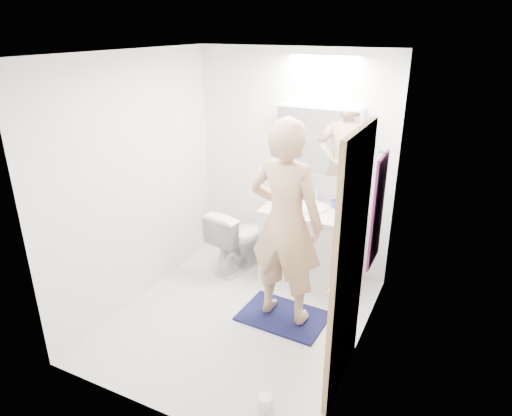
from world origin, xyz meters
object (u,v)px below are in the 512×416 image
Objects in this scene: vanity_cabinet at (308,247)px; toilet_paper_roll at (265,402)px; soap_bottle_b at (301,193)px; soap_bottle_a at (285,190)px; toothbrush_cup at (335,204)px; medicine_cabinet at (318,140)px; person at (286,223)px; toilet at (238,239)px.

vanity_cabinet reaches higher than toilet_paper_roll.
toilet_paper_roll is (0.53, -2.02, -0.86)m from soap_bottle_b.
soap_bottle_a is at bearing 156.14° from vanity_cabinet.
toothbrush_cup is (0.56, 0.01, -0.08)m from soap_bottle_a.
medicine_cabinet is 4.67× the size of soap_bottle_b.
soap_bottle_b is at bearing -74.23° from person.
toilet_paper_roll is at bearing -70.60° from soap_bottle_a.
person is (0.84, -0.66, 0.62)m from toilet.
soap_bottle_a reaches higher than soap_bottle_b.
soap_bottle_b is 2.10× the size of toothbrush_cup.
vanity_cabinet is 1.02× the size of medicine_cabinet.
person is 17.04× the size of toilet_paper_roll.
soap_bottle_b is at bearing 9.64° from soap_bottle_a.
person is (0.05, -0.77, 0.60)m from vanity_cabinet.
toilet is at bearing 123.56° from toilet_paper_roll.
vanity_cabinet is at bearing -86.25° from medicine_cabinet.
soap_bottle_a is (-0.34, 0.15, 0.55)m from vanity_cabinet.
vanity_cabinet is at bearing -143.83° from toothbrush_cup.
soap_bottle_a is at bearing 109.40° from toilet_paper_roll.
toothbrush_cup is at bearing -97.03° from person.
toilet is (-0.77, -0.33, -1.13)m from medicine_cabinet.
person is 8.02× the size of soap_bottle_a.
soap_bottle_b is (0.62, 0.30, 0.55)m from toilet.
soap_bottle_b is 0.39m from toothbrush_cup.
medicine_cabinet is 1.20× the size of toilet.
vanity_cabinet reaches higher than toilet.
vanity_cabinet is 0.98m from person.
soap_bottle_a is at bearing -170.36° from soap_bottle_b.
toothbrush_cup reaches higher than toilet.
soap_bottle_b is (-0.22, 0.95, -0.07)m from person.
medicine_cabinet is 1.11m from person.
medicine_cabinet reaches higher than vanity_cabinet.
person reaches higher than toilet.
person reaches higher than soap_bottle_a.
medicine_cabinet is 1.41m from toilet.
toilet_paper_roll is at bearing -85.88° from toothbrush_cup.
soap_bottle_a is 0.56m from toothbrush_cup.
toilet_paper_roll is (0.36, -1.84, -0.34)m from vanity_cabinet.
soap_bottle_a is at bearing -169.55° from medicine_cabinet.
person is at bearing -77.19° from soap_bottle_b.
medicine_cabinet is at bearing 11.40° from soap_bottle_b.
soap_bottle_a is at bearing -137.92° from toilet.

